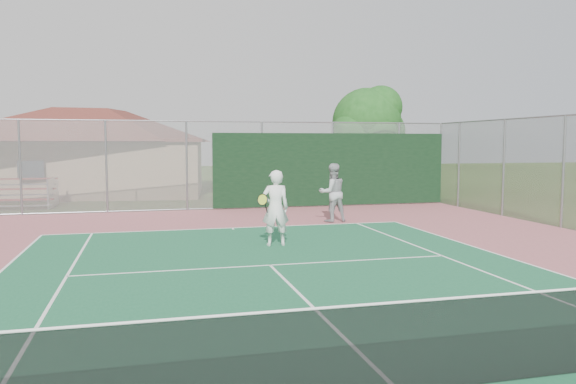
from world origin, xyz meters
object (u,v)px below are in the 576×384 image
object	(u,v)px
clubhouse	(92,143)
tree	(369,125)
player_grey_back	(332,193)
player_white_front	(275,209)
bleachers	(13,192)

from	to	relation	value
clubhouse	tree	size ratio (longest dim) A/B	2.43
tree	player_grey_back	distance (m)	8.25
player_white_front	player_grey_back	size ratio (longest dim) A/B	1.00
tree	player_white_front	size ratio (longest dim) A/B	2.72
bleachers	player_white_front	world-z (taller)	player_white_front
bleachers	player_grey_back	bearing A→B (deg)	-29.42
tree	player_white_front	xyz separation A→B (m)	(-6.88, -10.57, -2.50)
player_grey_back	bleachers	bearing A→B (deg)	-37.12
tree	clubhouse	bearing A→B (deg)	154.68
clubhouse	tree	world-z (taller)	tree
tree	player_white_front	bearing A→B (deg)	-123.06
clubhouse	player_white_front	size ratio (longest dim) A/B	6.63
tree	player_white_front	distance (m)	12.86
player_white_front	player_grey_back	xyz separation A→B (m)	(2.84, 3.82, 0.00)
player_white_front	bleachers	bearing A→B (deg)	-50.11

